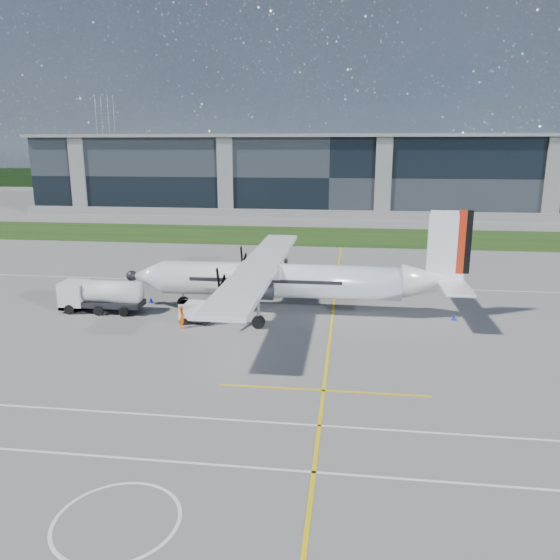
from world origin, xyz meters
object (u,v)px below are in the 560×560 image
at_px(ground_crew_person, 182,316).
at_px(safety_cone_tail, 454,317).
at_px(turboprop_aircraft, 292,261).
at_px(safety_cone_fwd, 125,302).
at_px(safety_cone_nose_stbd, 151,300).
at_px(safety_cone_nose_port, 130,308).
at_px(safety_cone_stbdwing, 289,269).
at_px(baggage_tug, 197,312).
at_px(fuel_tanker_truck, 96,296).
at_px(pylon_west, 107,141).

relative_size(ground_crew_person, safety_cone_tail, 3.96).
distance_m(turboprop_aircraft, safety_cone_tail, 13.62).
relative_size(turboprop_aircraft, safety_cone_fwd, 57.83).
height_order(turboprop_aircraft, safety_cone_nose_stbd, turboprop_aircraft).
bearing_deg(safety_cone_nose_stbd, ground_crew_person, -52.67).
bearing_deg(safety_cone_tail, safety_cone_nose_stbd, 176.15).
bearing_deg(safety_cone_nose_port, ground_crew_person, -33.68).
xyz_separation_m(ground_crew_person, safety_cone_nose_stbd, (-4.85, 6.35, -0.74)).
xyz_separation_m(safety_cone_nose_stbd, safety_cone_stbdwing, (10.68, 13.79, 0.00)).
distance_m(baggage_tug, safety_cone_stbdwing, 19.34).
distance_m(fuel_tanker_truck, safety_cone_nose_stbd, 4.82).
xyz_separation_m(safety_cone_nose_port, safety_cone_stbdwing, (11.53, 16.34, 0.00)).
xyz_separation_m(turboprop_aircraft, baggage_tug, (-7.05, -3.65, -3.52)).
bearing_deg(safety_cone_nose_port, fuel_tanker_truck, -168.12).
relative_size(baggage_tug, ground_crew_person, 1.37).
height_order(fuel_tanker_truck, safety_cone_nose_port, fuel_tanker_truck).
bearing_deg(safety_cone_tail, safety_cone_stbdwing, 133.92).
height_order(turboprop_aircraft, safety_cone_fwd, turboprop_aircraft).
distance_m(turboprop_aircraft, baggage_tug, 8.69).
height_order(baggage_tug, safety_cone_tail, baggage_tug).
height_order(turboprop_aircraft, safety_cone_stbdwing, turboprop_aircraft).
distance_m(baggage_tug, safety_cone_tail, 20.29).
distance_m(turboprop_aircraft, fuel_tanker_truck, 16.53).
xyz_separation_m(pylon_west, fuel_tanker_truck, (63.46, -143.25, -13.66)).
xyz_separation_m(turboprop_aircraft, ground_crew_person, (-7.79, -5.15, -3.35)).
bearing_deg(safety_cone_tail, fuel_tanker_truck, -177.27).
relative_size(turboprop_aircraft, safety_cone_stbdwing, 57.83).
bearing_deg(fuel_tanker_truck, ground_crew_person, -21.20).
bearing_deg(turboprop_aircraft, safety_cone_stbdwing, 97.44).
height_order(safety_cone_nose_port, safety_cone_tail, same).
distance_m(ground_crew_person, safety_cone_nose_stbd, 8.02).
height_order(ground_crew_person, safety_cone_nose_stbd, ground_crew_person).
distance_m(safety_cone_stbdwing, safety_cone_tail, 21.54).
height_order(safety_cone_stbdwing, safety_cone_tail, same).
height_order(turboprop_aircraft, safety_cone_tail, turboprop_aircraft).
height_order(pylon_west, safety_cone_tail, pylon_west).
xyz_separation_m(pylon_west, safety_cone_nose_stbd, (66.97, -140.14, -14.75)).
distance_m(ground_crew_person, safety_cone_nose_port, 6.89).
bearing_deg(safety_cone_stbdwing, ground_crew_person, -106.15).
xyz_separation_m(safety_cone_fwd, safety_cone_nose_port, (1.14, -1.52, 0.00)).
height_order(pylon_west, baggage_tug, pylon_west).
height_order(safety_cone_fwd, safety_cone_tail, same).
height_order(ground_crew_person, safety_cone_tail, ground_crew_person).
xyz_separation_m(fuel_tanker_truck, ground_crew_person, (8.35, -3.24, -0.35)).
xyz_separation_m(pylon_west, safety_cone_nose_port, (66.12, -142.70, -14.75)).
height_order(safety_cone_nose_port, safety_cone_stbdwing, same).
xyz_separation_m(turboprop_aircraft, safety_cone_nose_port, (-13.49, -1.35, -4.09)).
bearing_deg(fuel_tanker_truck, baggage_tug, -10.86).
bearing_deg(safety_cone_fwd, turboprop_aircraft, -0.67).
bearing_deg(pylon_west, safety_cone_stbdwing, -58.43).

